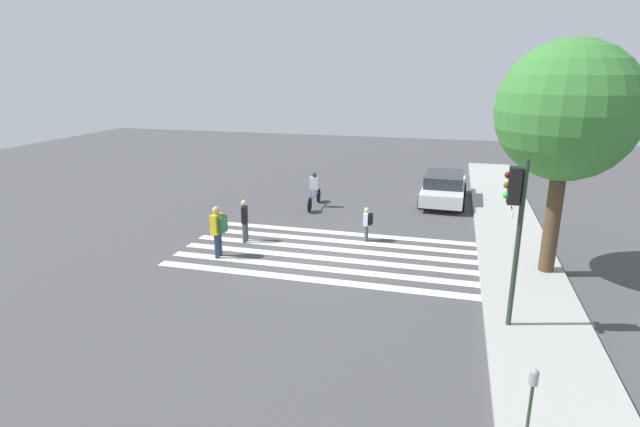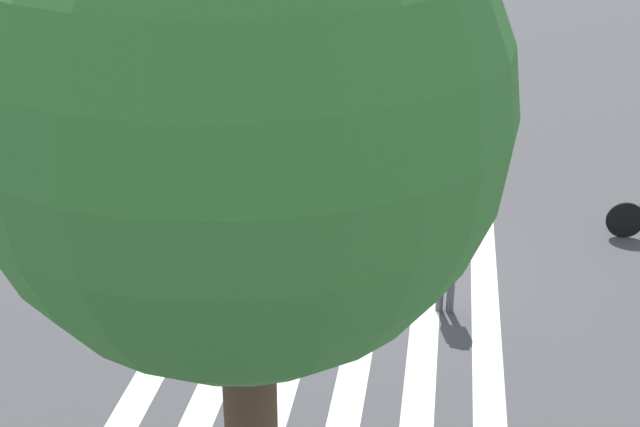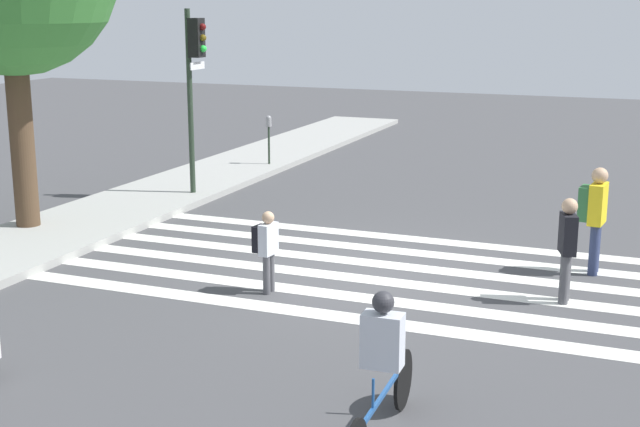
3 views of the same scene
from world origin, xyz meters
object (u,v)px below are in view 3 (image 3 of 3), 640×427
pedestrian_child_with_backpack (595,212)px  cyclist_near_curb (382,364)px  parking_meter (269,129)px  pedestrian_adult_yellow_jacket (267,245)px  traffic_light (194,67)px  pedestrian_adult_blue_shirt (567,244)px

pedestrian_child_with_backpack → cyclist_near_curb: pedestrian_child_with_backpack is taller
parking_meter → pedestrian_adult_yellow_jacket: (-9.44, -4.36, -0.32)m
traffic_light → pedestrian_adult_yellow_jacket: bearing=-142.0°
pedestrian_child_with_backpack → cyclist_near_curb: size_ratio=0.73×
traffic_light → pedestrian_child_with_backpack: (-2.61, -8.79, -1.91)m
parking_meter → pedestrian_adult_yellow_jacket: size_ratio=1.12×
parking_meter → pedestrian_adult_blue_shirt: pedestrian_adult_blue_shirt is taller
parking_meter → pedestrian_adult_blue_shirt: size_ratio=0.91×
pedestrian_adult_blue_shirt → cyclist_near_curb: bearing=-30.1°
parking_meter → pedestrian_adult_blue_shirt: bearing=-133.6°
pedestrian_adult_blue_shirt → cyclist_near_curb: 5.31m
pedestrian_child_with_backpack → pedestrian_adult_blue_shirt: pedestrian_child_with_backpack is taller
pedestrian_adult_yellow_jacket → cyclist_near_curb: bearing=43.8°
parking_meter → pedestrian_child_with_backpack: bearing=-126.5°
parking_meter → cyclist_near_curb: cyclist_near_curb is taller
pedestrian_child_with_backpack → pedestrian_adult_yellow_jacket: 5.35m
pedestrian_child_with_backpack → traffic_light: bearing=-100.5°
parking_meter → pedestrian_adult_yellow_jacket: bearing=-155.2°
pedestrian_child_with_backpack → cyclist_near_curb: bearing=-5.4°
pedestrian_adult_yellow_jacket → cyclist_near_curb: (-3.96, -3.11, 0.12)m
parking_meter → pedestrian_adult_blue_shirt: (-8.22, -8.64, -0.18)m
traffic_light → parking_meter: traffic_light is taller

